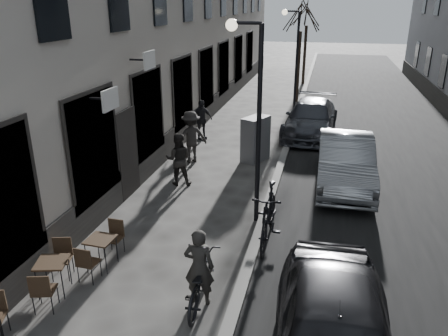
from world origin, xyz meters
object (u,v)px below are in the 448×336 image
at_px(streetlamp_far, 294,51).
at_px(utility_cabinet, 255,139).
at_px(bicycle, 199,281).
at_px(bistro_set_b, 53,273).
at_px(bistro_set_c, 101,250).
at_px(car_mid, 345,161).
at_px(tree_far, 307,13).
at_px(pedestrian_far, 201,120).
at_px(moped, 269,215).
at_px(car_far, 311,118).
at_px(streetlamp_near, 252,103).
at_px(pedestrian_near, 179,159).
at_px(tree_near, 301,16).
at_px(pedestrian_mid, 191,137).

bearing_deg(streetlamp_far, utility_cabinet, -94.88).
height_order(utility_cabinet, bicycle, utility_cabinet).
xyz_separation_m(bistro_set_b, bistro_set_c, (0.49, 1.04, -0.01)).
bearing_deg(car_mid, tree_far, 96.82).
bearing_deg(bistro_set_c, pedestrian_far, 96.00).
relative_size(tree_far, moped, 2.46).
xyz_separation_m(bistro_set_b, moped, (3.87, 2.96, 0.26)).
distance_m(car_mid, moped, 4.43).
xyz_separation_m(car_far, moped, (-0.55, -9.40, -0.03)).
xyz_separation_m(streetlamp_near, utility_cabinet, (-0.63, 4.64, -2.35)).
bearing_deg(pedestrian_far, bistro_set_c, -123.51).
height_order(streetlamp_near, tree_far, tree_far).
relative_size(pedestrian_near, car_far, 0.33).
distance_m(bicycle, car_mid, 7.20).
height_order(streetlamp_far, tree_near, tree_near).
height_order(tree_far, car_mid, tree_far).
bearing_deg(tree_far, pedestrian_near, -97.99).
xyz_separation_m(bistro_set_c, pedestrian_far, (-0.51, 9.64, 0.41)).
height_order(tree_far, bistro_set_b, tree_far).
bearing_deg(moped, tree_far, 91.84).
distance_m(tree_near, utility_cabinet, 11.08).
distance_m(streetlamp_far, pedestrian_mid, 8.81).
xyz_separation_m(bicycle, pedestrian_near, (-2.27, 5.47, 0.35)).
height_order(utility_cabinet, pedestrian_near, pedestrian_near).
xyz_separation_m(streetlamp_near, moped, (0.62, -0.99, -2.46)).
height_order(pedestrian_near, moped, pedestrian_near).
xyz_separation_m(tree_near, car_far, (1.10, -6.60, -3.93)).
bearing_deg(utility_cabinet, car_mid, -2.52).
height_order(bicycle, car_far, car_far).
relative_size(utility_cabinet, pedestrian_near, 0.96).
relative_size(streetlamp_near, tree_near, 0.89).
bearing_deg(bicycle, streetlamp_far, -94.90).
height_order(bistro_set_c, bicycle, bicycle).
xyz_separation_m(tree_near, utility_cabinet, (-0.70, -10.36, -3.86)).
height_order(car_far, moped, car_far).
xyz_separation_m(streetlamp_near, bistro_set_c, (-2.76, -2.91, -2.74)).
distance_m(bistro_set_c, bicycle, 2.51).
relative_size(streetlamp_far, tree_far, 0.89).
distance_m(bistro_set_b, pedestrian_mid, 7.95).
height_order(tree_near, pedestrian_far, tree_near).
bearing_deg(bicycle, utility_cabinet, -91.66).
relative_size(bistro_set_b, pedestrian_mid, 0.80).
bearing_deg(utility_cabinet, tree_far, 112.52).
bearing_deg(car_mid, pedestrian_near, -168.05).
distance_m(utility_cabinet, pedestrian_near, 3.40).
relative_size(bicycle, pedestrian_near, 1.10).
distance_m(bistro_set_b, pedestrian_far, 10.69).
height_order(tree_near, utility_cabinet, tree_near).
bearing_deg(car_far, pedestrian_near, -115.99).
height_order(bistro_set_b, moped, moped).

